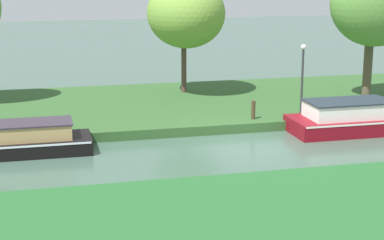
# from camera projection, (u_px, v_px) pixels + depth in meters

# --- Properties ---
(ground_plane) EXTENTS (120.00, 120.00, 0.00)m
(ground_plane) POSITION_uv_depth(u_px,v_px,m) (249.00, 147.00, 24.23)
(ground_plane) COLOR #3F5C4D
(riverbank_far) EXTENTS (72.00, 10.00, 0.40)m
(riverbank_far) POSITION_uv_depth(u_px,v_px,m) (203.00, 104.00, 30.80)
(riverbank_far) COLOR #305829
(riverbank_far) RESTS_ON ground_plane
(riverbank_near) EXTENTS (72.00, 10.00, 0.40)m
(riverbank_near) POSITION_uv_depth(u_px,v_px,m) (365.00, 238.00, 15.69)
(riverbank_near) COLOR #235B29
(riverbank_near) RESTS_ON ground_plane
(maroon_barge) EXTENTS (5.10, 2.32, 1.34)m
(maroon_barge) POSITION_uv_depth(u_px,v_px,m) (350.00, 119.00, 26.33)
(maroon_barge) COLOR maroon
(maroon_barge) RESTS_ON ground_plane
(black_narrowboat) EXTENTS (5.74, 1.95, 1.18)m
(black_narrowboat) POSITION_uv_depth(u_px,v_px,m) (15.00, 141.00, 23.27)
(black_narrowboat) COLOR black
(black_narrowboat) RESTS_ON ground_plane
(willow_tree_centre) EXTENTS (3.84, 4.48, 5.78)m
(willow_tree_centre) POSITION_uv_depth(u_px,v_px,m) (186.00, 14.00, 31.27)
(willow_tree_centre) COLOR #513833
(willow_tree_centre) RESTS_ON riverbank_far
(willow_tree_right) EXTENTS (4.70, 3.30, 6.80)m
(willow_tree_right) POSITION_uv_depth(u_px,v_px,m) (377.00, 3.00, 30.24)
(willow_tree_right) COLOR brown
(willow_tree_right) RESTS_ON riverbank_far
(lamp_post) EXTENTS (0.24, 0.24, 3.06)m
(lamp_post) POSITION_uv_depth(u_px,v_px,m) (302.00, 70.00, 27.58)
(lamp_post) COLOR #333338
(lamp_post) RESTS_ON riverbank_far
(mooring_post_near) EXTENTS (0.17, 0.17, 0.79)m
(mooring_post_near) POSITION_uv_depth(u_px,v_px,m) (253.00, 110.00, 26.88)
(mooring_post_near) COLOR #433120
(mooring_post_near) RESTS_ON riverbank_far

